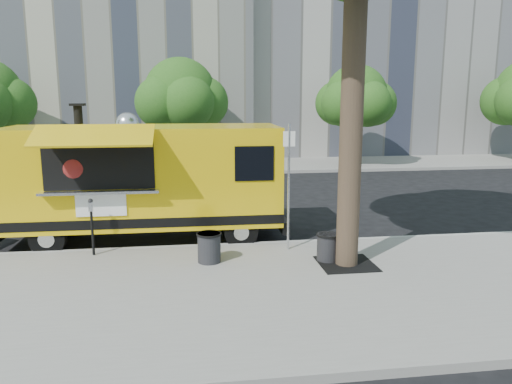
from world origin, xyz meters
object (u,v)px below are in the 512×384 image
far_tree_b (180,94)px  food_truck (144,178)px  parking_meter (92,220)px  trash_bin_right (328,246)px  sign_post (289,180)px  far_tree_c (356,97)px  trash_bin_left (209,247)px

far_tree_b → food_truck: far_tree_b is taller
far_tree_b → parking_meter: (-2.00, -14.05, -2.85)m
trash_bin_right → parking_meter: bearing=167.5°
trash_bin_right → far_tree_b: bearing=102.1°
sign_post → trash_bin_right: sign_post is taller
parking_meter → food_truck: size_ratio=0.18×
food_truck → trash_bin_right: (4.16, -2.68, -1.20)m
far_tree_c → parking_meter: (-11.00, -13.75, -2.74)m
trash_bin_left → trash_bin_right: trash_bin_left is taller
far_tree_b → trash_bin_left: size_ratio=8.32×
sign_post → far_tree_c: bearing=65.2°
far_tree_b → trash_bin_left: (0.63, -14.93, -3.33)m
far_tree_b → food_truck: 12.75m
sign_post → trash_bin_left: bearing=-160.5°
trash_bin_left → trash_bin_right: size_ratio=1.07×
far_tree_b → trash_bin_right: bearing=-77.9°
sign_post → trash_bin_left: (-1.92, -0.68, -1.35)m
food_truck → far_tree_c: bearing=51.6°
parking_meter → trash_bin_right: 5.40m
trash_bin_right → food_truck: bearing=147.2°
far_tree_c → trash_bin_right: (-5.75, -14.91, -3.24)m
far_tree_c → parking_meter: bearing=-128.7°
parking_meter → trash_bin_right: (5.25, -1.16, -0.50)m
far_tree_b → far_tree_c: (9.00, -0.30, -0.12)m
food_truck → trash_bin_right: size_ratio=11.70×
sign_post → food_truck: size_ratio=0.41×
far_tree_c → trash_bin_left: far_tree_c is taller
trash_bin_left → trash_bin_right: 2.63m
far_tree_c → trash_bin_right: 16.30m
sign_post → trash_bin_left: 2.44m
far_tree_b → trash_bin_right: size_ratio=8.90×
food_truck → trash_bin_left: size_ratio=10.94×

